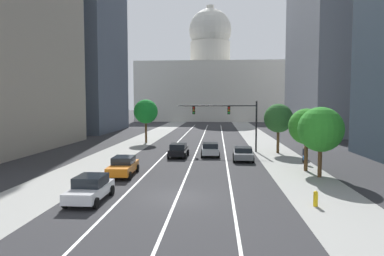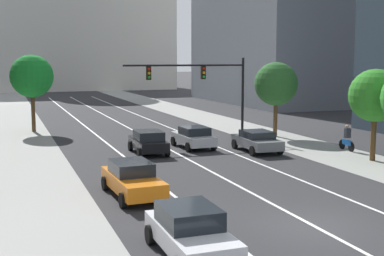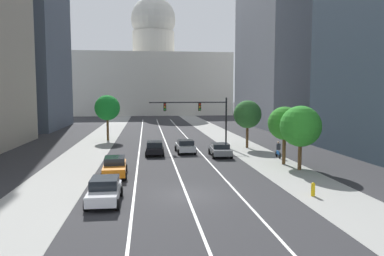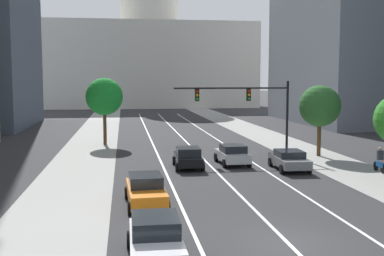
{
  "view_description": "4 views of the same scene",
  "coord_description": "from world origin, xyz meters",
  "px_view_note": "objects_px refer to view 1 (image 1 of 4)",
  "views": [
    {
      "loc": [
        2.46,
        -21.31,
        5.93
      ],
      "look_at": [
        -0.09,
        14.05,
        3.33
      ],
      "focal_mm": 32.63,
      "sensor_mm": 36.0,
      "label": 1
    },
    {
      "loc": [
        -10.27,
        -15.36,
        5.91
      ],
      "look_at": [
        2.14,
        18.47,
        1.18
      ],
      "focal_mm": 48.32,
      "sensor_mm": 36.0,
      "label": 2
    },
    {
      "loc": [
        -2.56,
        -23.65,
        6.65
      ],
      "look_at": [
        1.78,
        11.48,
        3.31
      ],
      "focal_mm": 34.67,
      "sensor_mm": 36.0,
      "label": 3
    },
    {
      "loc": [
        -6.15,
        -17.46,
        6.26
      ],
      "look_at": [
        -0.7,
        21.22,
        2.31
      ],
      "focal_mm": 45.32,
      "sensor_mm": 36.0,
      "label": 4
    }
  ],
  "objects_px": {
    "car_white": "(90,188)",
    "fire_hydrant": "(316,198)",
    "car_silver": "(210,149)",
    "street_tree_mid_right": "(321,130)",
    "cyclist": "(304,155)",
    "car_orange": "(123,166)",
    "street_tree_far_right": "(278,118)",
    "car_gray": "(243,153)",
    "capitol_building": "(210,83)",
    "traffic_signal_mast": "(230,115)",
    "street_tree_near_left": "(146,112)",
    "street_tree_near_right": "(307,127)",
    "car_black": "(178,150)"
  },
  "relations": [
    {
      "from": "car_white",
      "to": "cyclist",
      "type": "distance_m",
      "value": 21.12
    },
    {
      "from": "car_white",
      "to": "fire_hydrant",
      "type": "relative_size",
      "value": 4.64
    },
    {
      "from": "street_tree_near_right",
      "to": "fire_hydrant",
      "type": "bearing_deg",
      "value": -101.06
    },
    {
      "from": "car_black",
      "to": "street_tree_near_left",
      "type": "distance_m",
      "value": 15.03
    },
    {
      "from": "fire_hydrant",
      "to": "street_tree_near_left",
      "type": "height_order",
      "value": "street_tree_near_left"
    },
    {
      "from": "car_orange",
      "to": "traffic_signal_mast",
      "type": "bearing_deg",
      "value": -34.51
    },
    {
      "from": "street_tree_far_right",
      "to": "car_gray",
      "type": "bearing_deg",
      "value": -128.79
    },
    {
      "from": "fire_hydrant",
      "to": "car_silver",
      "type": "bearing_deg",
      "value": 109.17
    },
    {
      "from": "capitol_building",
      "to": "street_tree_near_right",
      "type": "xyz_separation_m",
      "value": [
        10.15,
        -87.71,
        -8.46
      ]
    },
    {
      "from": "capitol_building",
      "to": "traffic_signal_mast",
      "type": "relative_size",
      "value": 4.9
    },
    {
      "from": "car_white",
      "to": "car_black",
      "type": "relative_size",
      "value": 1.04
    },
    {
      "from": "car_black",
      "to": "street_tree_near_left",
      "type": "xyz_separation_m",
      "value": [
        -6.26,
        13.12,
        3.82
      ]
    },
    {
      "from": "street_tree_near_left",
      "to": "capitol_building",
      "type": "bearing_deg",
      "value": 83.29
    },
    {
      "from": "fire_hydrant",
      "to": "street_tree_far_right",
      "type": "distance_m",
      "value": 21.6
    },
    {
      "from": "car_gray",
      "to": "street_tree_far_right",
      "type": "height_order",
      "value": "street_tree_far_right"
    },
    {
      "from": "car_white",
      "to": "capitol_building",
      "type": "bearing_deg",
      "value": -2.75
    },
    {
      "from": "car_black",
      "to": "traffic_signal_mast",
      "type": "distance_m",
      "value": 8.22
    },
    {
      "from": "car_white",
      "to": "street_tree_mid_right",
      "type": "relative_size",
      "value": 0.76
    },
    {
      "from": "traffic_signal_mast",
      "to": "street_tree_mid_right",
      "type": "xyz_separation_m",
      "value": [
        6.61,
        -14.07,
        -0.61
      ]
    },
    {
      "from": "street_tree_near_right",
      "to": "street_tree_far_right",
      "type": "height_order",
      "value": "street_tree_far_right"
    },
    {
      "from": "cyclist",
      "to": "street_tree_near_right",
      "type": "bearing_deg",
      "value": 171.37
    },
    {
      "from": "car_gray",
      "to": "car_black",
      "type": "bearing_deg",
      "value": 78.5
    },
    {
      "from": "car_gray",
      "to": "street_tree_near_left",
      "type": "xyz_separation_m",
      "value": [
        -13.1,
        14.79,
        3.87
      ]
    },
    {
      "from": "car_orange",
      "to": "street_tree_far_right",
      "type": "bearing_deg",
      "value": -49.43
    },
    {
      "from": "car_silver",
      "to": "street_tree_mid_right",
      "type": "xyz_separation_m",
      "value": [
        8.88,
        -10.37,
        3.04
      ]
    },
    {
      "from": "car_black",
      "to": "car_silver",
      "type": "relative_size",
      "value": 0.99
    },
    {
      "from": "car_white",
      "to": "street_tree_near_right",
      "type": "height_order",
      "value": "street_tree_near_right"
    },
    {
      "from": "car_silver",
      "to": "traffic_signal_mast",
      "type": "distance_m",
      "value": 5.67
    },
    {
      "from": "street_tree_near_left",
      "to": "street_tree_near_right",
      "type": "xyz_separation_m",
      "value": [
        18.13,
        -19.93,
        -0.74
      ]
    },
    {
      "from": "car_orange",
      "to": "car_white",
      "type": "height_order",
      "value": "car_white"
    },
    {
      "from": "cyclist",
      "to": "car_silver",
      "type": "bearing_deg",
      "value": 67.35
    },
    {
      "from": "car_silver",
      "to": "street_tree_near_left",
      "type": "distance_m",
      "value": 16.0
    },
    {
      "from": "car_silver",
      "to": "fire_hydrant",
      "type": "xyz_separation_m",
      "value": [
        6.38,
        -18.35,
        -0.3
      ]
    },
    {
      "from": "traffic_signal_mast",
      "to": "street_tree_near_left",
      "type": "distance_m",
      "value": 14.63
    },
    {
      "from": "street_tree_mid_right",
      "to": "car_gray",
      "type": "bearing_deg",
      "value": 125.27
    },
    {
      "from": "car_silver",
      "to": "street_tree_mid_right",
      "type": "height_order",
      "value": "street_tree_mid_right"
    },
    {
      "from": "car_silver",
      "to": "street_tree_mid_right",
      "type": "relative_size",
      "value": 0.73
    },
    {
      "from": "car_white",
      "to": "fire_hydrant",
      "type": "xyz_separation_m",
      "value": [
        13.22,
        -0.14,
        -0.32
      ]
    },
    {
      "from": "street_tree_mid_right",
      "to": "traffic_signal_mast",
      "type": "bearing_deg",
      "value": 115.17
    },
    {
      "from": "street_tree_mid_right",
      "to": "capitol_building",
      "type": "bearing_deg",
      "value": 96.69
    },
    {
      "from": "car_white",
      "to": "car_orange",
      "type": "bearing_deg",
      "value": 0.27
    },
    {
      "from": "car_orange",
      "to": "capitol_building",
      "type": "bearing_deg",
      "value": -5.59
    },
    {
      "from": "street_tree_near_left",
      "to": "street_tree_mid_right",
      "type": "relative_size",
      "value": 1.14
    },
    {
      "from": "capitol_building",
      "to": "fire_hydrant",
      "type": "distance_m",
      "value": 99.31
    },
    {
      "from": "street_tree_near_left",
      "to": "street_tree_far_right",
      "type": "height_order",
      "value": "street_tree_near_left"
    },
    {
      "from": "car_black",
      "to": "car_silver",
      "type": "bearing_deg",
      "value": -72.3
    },
    {
      "from": "fire_hydrant",
      "to": "street_tree_near_right",
      "type": "relative_size",
      "value": 0.17
    },
    {
      "from": "car_silver",
      "to": "cyclist",
      "type": "distance_m",
      "value": 10.15
    },
    {
      "from": "street_tree_mid_right",
      "to": "street_tree_far_right",
      "type": "xyz_separation_m",
      "value": [
        -1.0,
        13.27,
        0.28
      ]
    },
    {
      "from": "car_white",
      "to": "traffic_signal_mast",
      "type": "distance_m",
      "value": 24.0
    }
  ]
}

